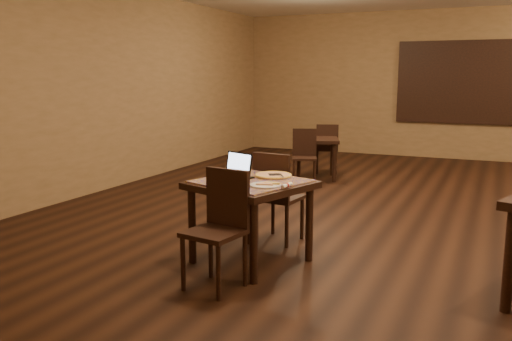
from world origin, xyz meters
The scene contains 18 objects.
ground centered at (0.00, 0.00, 0.00)m, with size 10.00×10.00×0.00m, color black.
wall_back centered at (0.00, 5.00, 1.50)m, with size 8.00×0.02×3.00m, color #96724C.
wall_front centered at (0.00, -5.00, 1.50)m, with size 8.00×0.02×3.00m, color #96724C.
wall_left centered at (-4.00, 0.00, 1.50)m, with size 0.02×10.00×3.00m, color #96724C.
mural centered at (0.50, 4.96, 1.55)m, with size 2.34×0.05×1.64m.
tiled_table centered at (-0.67, -2.32, 0.66)m, with size 1.16×1.16×0.76m.
chair_main_near centered at (-0.66, -2.94, 0.54)m, with size 0.47×0.47×0.95m.
chair_main_far centered at (-0.68, -1.70, 0.53)m, with size 0.45×0.45×0.94m.
laptop centered at (-0.87, -2.22, 0.82)m, with size 0.38×0.35×0.22m.
plate centered at (-0.45, -2.50, 0.77)m, with size 0.27×0.27×0.01m, color white.
pizza_slice centered at (-0.45, -2.50, 0.79)m, with size 0.17×0.17×0.02m, color beige, non-canonical shape.
pizza_pan centered at (-0.55, -2.08, 0.77)m, with size 0.33×0.33×0.01m, color silver.
pizza_whole centered at (-0.55, -2.08, 0.78)m, with size 0.34×0.34×0.02m.
spatula centered at (-0.53, -2.10, 0.79)m, with size 0.11×0.26×0.01m, color silver.
napkin_roll centered at (-0.27, -2.46, 0.78)m, with size 0.05×0.15×0.04m.
other_table_b centered at (-1.40, 1.81, 0.56)m, with size 0.91×0.91×0.67m.
other_table_b_chair_near centered at (-1.43, 1.30, 0.49)m, with size 0.48×0.48×0.86m.
other_table_b_chair_far centered at (-1.38, 2.32, 0.49)m, with size 0.48×0.48×0.86m.
Camera 1 is at (1.35, -6.66, 1.71)m, focal length 38.00 mm.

